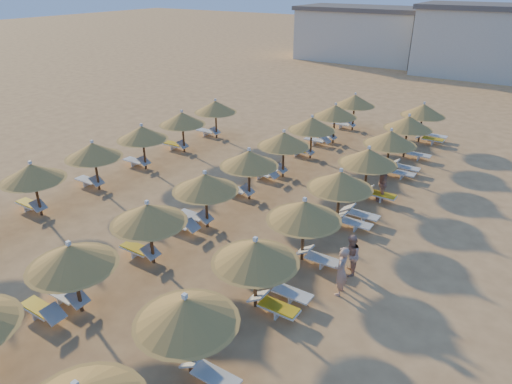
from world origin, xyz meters
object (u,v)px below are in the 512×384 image
Objects in this scene: parasol_row_east at (304,212)px; beachgoer_b at (351,255)px; beachgoer_c at (382,183)px; beachgoer_a at (341,271)px; parasol_row_west at (205,183)px.

beachgoer_b is (1.91, 0.09, -1.28)m from parasol_row_east.
beachgoer_c is (-1.08, 6.58, 0.11)m from beachgoer_b.
beachgoer_b is 0.88× the size of beachgoer_c.
beachgoer_a is 1.25m from beachgoer_b.
beachgoer_c is (-1.24, 7.82, 0.00)m from beachgoer_a.
beachgoer_a is at bearing -14.83° from beachgoer_b.
beachgoer_c is at bearing 82.95° from parasol_row_east.
beachgoer_c reaches higher than beachgoer_a.
parasol_row_east is at bearing -34.94° from beachgoer_c.
parasol_row_east reaches higher than beachgoer_a.
parasol_row_east reaches higher than beachgoer_c.
parasol_row_east is 4.67m from parasol_row_west.
parasol_row_west is at bearing 180.00° from parasol_row_east.
beachgoer_a is (6.73, -1.15, -1.18)m from parasol_row_west.
parasol_row_east is at bearing 0.00° from parasol_row_west.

